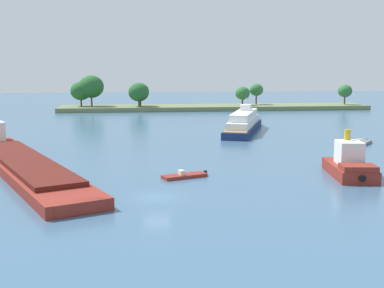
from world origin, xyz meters
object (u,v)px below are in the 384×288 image
Objects in this scene: tugboat at (350,165)px; small_motorboat at (185,176)px; white_riverboat at (244,123)px; fishing_skiff at (361,143)px; cargo_barge at (20,162)px.

small_motorboat is (-18.53, 1.43, -1.10)m from tugboat.
small_motorboat is (-15.07, -38.27, -1.45)m from white_riverboat.
white_riverboat is at bearing 68.50° from small_motorboat.
fishing_skiff is 0.13× the size of cargo_barge.
fishing_skiff is 1.04× the size of small_motorboat.
small_motorboat is at bearing -111.50° from white_riverboat.
cargo_barge reaches higher than small_motorboat.
fishing_skiff is 0.56× the size of tugboat.
fishing_skiff is 24.72m from tugboat.
tugboat is at bearing -117.90° from fishing_skiff.
cargo_barge reaches higher than fishing_skiff.
cargo_barge is at bearing -164.97° from fishing_skiff.
cargo_barge is at bearing 159.60° from small_motorboat.
white_riverboat reaches higher than tugboat.
white_riverboat is at bearing 94.99° from tugboat.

